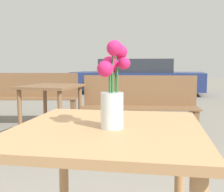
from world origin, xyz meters
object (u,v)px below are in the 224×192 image
(table_front, at_px, (108,157))
(flower_vase, at_px, (112,91))
(table_back, at_px, (52,97))
(parked_car, at_px, (138,77))
(bench_middle, at_px, (18,96))
(bench_near, at_px, (140,106))

(table_front, height_order, flower_vase, flower_vase)
(table_front, relative_size, flower_vase, 2.36)
(table_back, bearing_deg, parked_car, 84.23)
(parked_car, bearing_deg, flower_vase, -86.85)
(flower_vase, bearing_deg, parked_car, 93.15)
(flower_vase, distance_m, parked_car, 8.52)
(table_back, bearing_deg, flower_vase, -63.42)
(table_front, xyz_separation_m, bench_middle, (-2.08, 3.25, -0.15))
(table_front, distance_m, bench_middle, 3.86)
(flower_vase, height_order, parked_car, parked_car)
(flower_vase, height_order, bench_near, flower_vase)
(flower_vase, distance_m, bench_near, 2.62)
(table_back, height_order, parked_car, parked_car)
(table_front, height_order, bench_middle, bench_middle)
(table_front, relative_size, parked_car, 0.18)
(bench_near, height_order, table_back, bench_near)
(table_front, height_order, table_back, table_front)
(bench_near, bearing_deg, bench_middle, 161.64)
(table_front, height_order, parked_car, parked_car)
(table_front, relative_size, table_back, 1.01)
(bench_near, bearing_deg, parked_car, 94.13)
(table_front, distance_m, parked_car, 8.49)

